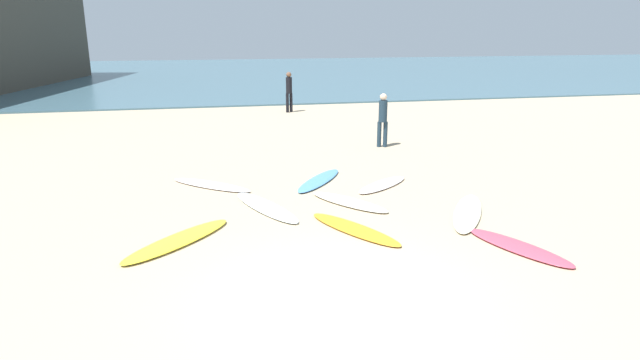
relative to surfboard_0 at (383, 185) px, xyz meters
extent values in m
plane|color=tan|center=(-2.45, -5.33, -0.04)|extent=(120.00, 120.00, 0.00)
cube|color=#426675|center=(-2.45, 34.59, 0.00)|extent=(120.00, 40.00, 0.08)
ellipsoid|color=silver|center=(0.00, 0.00, 0.00)|extent=(1.83, 1.61, 0.08)
ellipsoid|color=#EBE8C2|center=(1.09, -2.36, 0.00)|extent=(1.82, 2.50, 0.09)
ellipsoid|color=white|center=(-4.17, 0.89, 0.00)|extent=(2.13, 1.94, 0.08)
ellipsoid|color=silver|center=(-3.04, -1.08, 0.00)|extent=(1.48, 2.52, 0.08)
ellipsoid|color=gold|center=(-1.51, -2.76, 0.00)|extent=(1.60, 2.30, 0.07)
ellipsoid|color=#E34A60|center=(1.11, -4.23, 0.00)|extent=(1.34, 2.18, 0.07)
ellipsoid|color=yellow|center=(-4.84, -2.63, 0.01)|extent=(2.19, 2.22, 0.09)
ellipsoid|color=#5696D9|center=(-1.46, 0.71, 0.00)|extent=(1.77, 2.21, 0.08)
ellipsoid|color=silver|center=(-1.17, -1.15, 0.00)|extent=(1.68, 2.05, 0.08)
cylinder|color=black|center=(-0.45, 12.33, 0.40)|extent=(0.14, 0.14, 0.88)
cylinder|color=black|center=(-0.27, 12.40, 0.40)|extent=(0.14, 0.14, 0.88)
cylinder|color=black|center=(-0.36, 12.37, 1.20)|extent=(0.37, 0.37, 0.73)
sphere|color=brown|center=(-0.36, 12.37, 1.69)|extent=(0.24, 0.24, 0.24)
cylinder|color=#1E3342|center=(1.35, 4.35, 0.38)|extent=(0.14, 0.14, 0.84)
cylinder|color=#1E3342|center=(1.54, 4.30, 0.38)|extent=(0.14, 0.14, 0.84)
cylinder|color=#1E3342|center=(1.45, 4.32, 1.15)|extent=(0.35, 0.35, 0.70)
sphere|color=beige|center=(1.45, 4.32, 1.61)|extent=(0.23, 0.23, 0.23)
camera|label=1|loc=(-4.22, -12.03, 3.76)|focal=29.80mm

